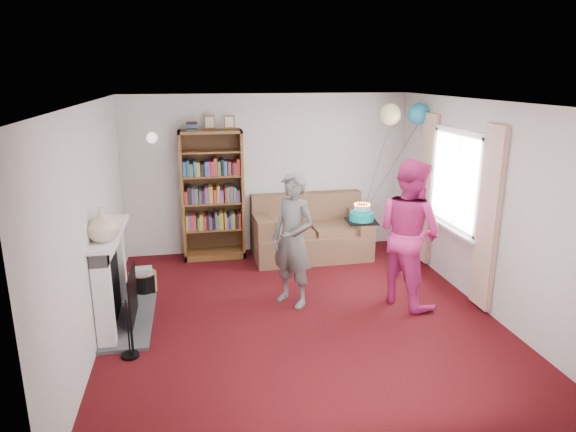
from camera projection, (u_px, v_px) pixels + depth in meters
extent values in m
plane|color=#36080B|center=(300.00, 316.00, 6.13)|extent=(5.00, 5.00, 0.00)
cube|color=silver|center=(268.00, 174.00, 8.17)|extent=(4.50, 0.02, 2.50)
cube|color=silver|center=(91.00, 226.00, 5.39)|extent=(0.02, 5.00, 2.50)
cube|color=silver|center=(484.00, 206.00, 6.20)|extent=(0.02, 5.00, 2.50)
cube|color=white|center=(302.00, 102.00, 5.46)|extent=(4.50, 5.00, 0.01)
cube|color=#3F3F42|center=(129.00, 321.00, 5.96)|extent=(0.55, 1.40, 0.04)
cube|color=white|center=(104.00, 302.00, 5.28)|extent=(0.18, 0.14, 1.06)
cube|color=white|center=(117.00, 264.00, 6.32)|extent=(0.18, 0.14, 1.06)
cube|color=white|center=(107.00, 242.00, 5.67)|extent=(0.18, 1.24, 0.16)
cube|color=white|center=(109.00, 233.00, 5.65)|extent=(0.28, 1.35, 0.05)
cube|color=black|center=(110.00, 285.00, 5.81)|extent=(0.10, 0.80, 0.86)
cube|color=black|center=(133.00, 296.00, 5.89)|extent=(0.02, 0.70, 0.60)
cylinder|color=black|center=(128.00, 328.00, 5.16)|extent=(0.18, 0.18, 0.64)
cylinder|color=black|center=(145.00, 284.00, 6.71)|extent=(0.26, 0.26, 0.26)
cube|color=white|center=(461.00, 132.00, 6.54)|extent=(0.08, 1.30, 0.08)
cube|color=white|center=(453.00, 226.00, 6.87)|extent=(0.08, 1.30, 0.08)
cube|color=white|center=(459.00, 180.00, 6.71)|extent=(0.01, 1.15, 1.20)
cube|color=white|center=(450.00, 228.00, 6.87)|extent=(0.14, 1.32, 0.04)
cube|color=beige|center=(488.00, 219.00, 6.01)|extent=(0.07, 0.38, 2.20)
cube|color=beige|center=(427.00, 189.00, 7.56)|extent=(0.07, 0.38, 2.20)
cylinder|color=gold|center=(152.00, 136.00, 7.63)|extent=(0.04, 0.12, 0.04)
sphere|color=white|center=(152.00, 138.00, 7.55)|extent=(0.16, 0.16, 0.16)
cube|color=#472B14|center=(212.00, 193.00, 8.03)|extent=(0.94, 0.04, 1.98)
cube|color=brown|center=(183.00, 197.00, 7.77)|extent=(0.04, 0.42, 1.98)
cube|color=brown|center=(242.00, 194.00, 7.93)|extent=(0.04, 0.42, 1.98)
cube|color=brown|center=(210.00, 131.00, 7.59)|extent=(0.94, 0.42, 0.04)
cube|color=brown|center=(215.00, 253.00, 8.11)|extent=(0.94, 0.42, 0.10)
cube|color=brown|center=(214.00, 228.00, 7.99)|extent=(0.86, 0.38, 0.03)
cube|color=brown|center=(213.00, 202.00, 7.88)|extent=(0.86, 0.38, 0.02)
cube|color=brown|center=(212.00, 175.00, 7.77)|extent=(0.86, 0.38, 0.02)
cube|color=brown|center=(211.00, 151.00, 7.67)|extent=(0.86, 0.38, 0.02)
cube|color=maroon|center=(192.00, 126.00, 7.51)|extent=(0.16, 0.22, 0.12)
cube|color=brown|center=(209.00, 122.00, 7.61)|extent=(0.16, 0.02, 0.20)
cube|color=brown|center=(229.00, 122.00, 7.66)|extent=(0.16, 0.02, 0.20)
cube|color=brown|center=(311.00, 244.00, 8.07)|extent=(1.79, 0.95, 0.42)
cube|color=brown|center=(306.00, 215.00, 8.31)|extent=(1.79, 0.24, 0.74)
cube|color=brown|center=(262.00, 234.00, 7.88)|extent=(0.24, 0.90, 0.58)
cube|color=brown|center=(358.00, 228.00, 8.15)|extent=(0.24, 0.90, 0.58)
cube|color=brown|center=(287.00, 232.00, 7.86)|extent=(0.76, 0.65, 0.12)
cube|color=brown|center=(337.00, 229.00, 8.00)|extent=(0.76, 0.65, 0.12)
cylinder|color=#906543|center=(143.00, 282.00, 6.78)|extent=(0.36, 0.36, 0.27)
cube|color=beige|center=(142.00, 270.00, 6.74)|extent=(0.25, 0.20, 0.06)
imported|color=black|center=(293.00, 240.00, 6.26)|extent=(0.69, 0.73, 1.67)
imported|color=#C92876|center=(409.00, 233.00, 6.27)|extent=(1.01, 1.10, 1.83)
cube|color=black|center=(361.00, 221.00, 6.08)|extent=(0.34, 0.34, 0.02)
cylinder|color=#0D9B96|center=(362.00, 216.00, 6.07)|extent=(0.29, 0.29, 0.10)
cylinder|color=#0D9B96|center=(362.00, 211.00, 6.05)|extent=(0.21, 0.21, 0.04)
cylinder|color=pink|center=(369.00, 208.00, 6.06)|extent=(0.01, 0.01, 0.09)
sphere|color=orange|center=(369.00, 204.00, 6.04)|extent=(0.02, 0.02, 0.02)
cylinder|color=pink|center=(368.00, 208.00, 6.08)|extent=(0.01, 0.01, 0.09)
sphere|color=orange|center=(368.00, 203.00, 6.07)|extent=(0.02, 0.02, 0.02)
cylinder|color=pink|center=(366.00, 207.00, 6.11)|extent=(0.01, 0.01, 0.09)
sphere|color=orange|center=(366.00, 203.00, 6.09)|extent=(0.02, 0.02, 0.02)
cylinder|color=pink|center=(363.00, 207.00, 6.12)|extent=(0.01, 0.01, 0.09)
sphere|color=orange|center=(363.00, 203.00, 6.11)|extent=(0.02, 0.02, 0.02)
cylinder|color=pink|center=(360.00, 207.00, 6.12)|extent=(0.01, 0.01, 0.09)
sphere|color=orange|center=(360.00, 203.00, 6.11)|extent=(0.02, 0.02, 0.02)
cylinder|color=pink|center=(358.00, 207.00, 6.11)|extent=(0.01, 0.01, 0.09)
sphere|color=orange|center=(358.00, 203.00, 6.10)|extent=(0.02, 0.02, 0.02)
cylinder|color=pink|center=(356.00, 207.00, 6.10)|extent=(0.01, 0.01, 0.09)
sphere|color=orange|center=(356.00, 203.00, 6.08)|extent=(0.02, 0.02, 0.02)
cylinder|color=pink|center=(355.00, 208.00, 6.07)|extent=(0.01, 0.01, 0.09)
sphere|color=orange|center=(355.00, 204.00, 6.06)|extent=(0.02, 0.02, 0.02)
cylinder|color=pink|center=(355.00, 209.00, 6.04)|extent=(0.01, 0.01, 0.09)
sphere|color=orange|center=(355.00, 204.00, 6.03)|extent=(0.02, 0.02, 0.02)
cylinder|color=pink|center=(356.00, 209.00, 6.01)|extent=(0.01, 0.01, 0.09)
sphere|color=orange|center=(356.00, 205.00, 6.00)|extent=(0.02, 0.02, 0.02)
cylinder|color=pink|center=(357.00, 210.00, 5.98)|extent=(0.01, 0.01, 0.09)
sphere|color=orange|center=(357.00, 206.00, 5.97)|extent=(0.02, 0.02, 0.02)
cylinder|color=pink|center=(360.00, 210.00, 5.97)|extent=(0.01, 0.01, 0.09)
sphere|color=orange|center=(360.00, 206.00, 5.95)|extent=(0.02, 0.02, 0.02)
cylinder|color=pink|center=(362.00, 210.00, 5.96)|extent=(0.01, 0.01, 0.09)
sphere|color=orange|center=(363.00, 206.00, 5.94)|extent=(0.02, 0.02, 0.02)
cylinder|color=pink|center=(365.00, 210.00, 5.96)|extent=(0.01, 0.01, 0.09)
sphere|color=orange|center=(365.00, 206.00, 5.95)|extent=(0.02, 0.02, 0.02)
cylinder|color=pink|center=(367.00, 210.00, 5.97)|extent=(0.01, 0.01, 0.09)
sphere|color=orange|center=(367.00, 206.00, 5.96)|extent=(0.02, 0.02, 0.02)
cylinder|color=pink|center=(369.00, 210.00, 6.00)|extent=(0.01, 0.01, 0.09)
sphere|color=orange|center=(369.00, 205.00, 5.98)|extent=(0.02, 0.02, 0.02)
cylinder|color=pink|center=(369.00, 209.00, 6.03)|extent=(0.01, 0.01, 0.09)
sphere|color=orange|center=(370.00, 205.00, 6.01)|extent=(0.02, 0.02, 0.02)
sphere|color=#3F3F3F|center=(363.00, 215.00, 7.89)|extent=(0.02, 0.02, 0.02)
sphere|color=teal|center=(418.00, 114.00, 7.52)|extent=(0.31, 0.31, 0.31)
sphere|color=#FCF19A|center=(390.00, 114.00, 7.45)|extent=(0.31, 0.31, 0.31)
imported|color=beige|center=(102.00, 224.00, 5.26)|extent=(0.40, 0.40, 0.36)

